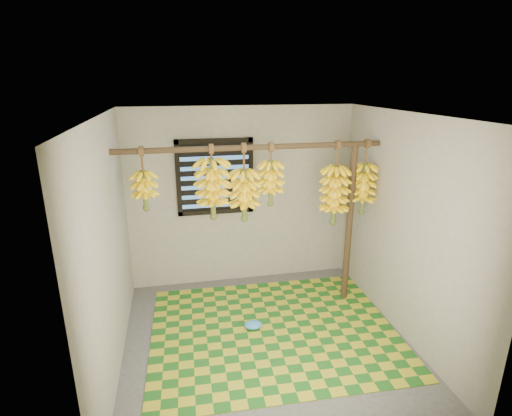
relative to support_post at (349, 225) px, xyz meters
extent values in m
cube|color=#4B4B4B|center=(-1.20, -0.70, -1.00)|extent=(3.00, 3.00, 0.01)
cube|color=silver|center=(-1.20, -0.70, 1.40)|extent=(3.00, 3.00, 0.01)
cube|color=gray|center=(-1.20, 0.80, 0.20)|extent=(3.00, 0.01, 2.40)
cube|color=gray|center=(-2.71, -0.70, 0.20)|extent=(0.01, 3.00, 2.40)
cube|color=gray|center=(0.30, -0.70, 0.20)|extent=(0.01, 3.00, 2.40)
cube|color=black|center=(-1.55, 0.78, 0.50)|extent=(1.00, 0.04, 1.00)
cylinder|color=#473220|center=(-1.20, 0.00, 1.00)|extent=(3.00, 0.06, 0.06)
cylinder|color=#473220|center=(0.00, 0.00, 0.00)|extent=(0.08, 0.08, 2.00)
cube|color=#1D5C1B|center=(-1.07, -0.52, -0.99)|extent=(2.77, 2.25, 0.01)
ellipsoid|color=#398FD6|center=(-1.29, -0.44, -0.95)|extent=(0.22, 0.17, 0.09)
cylinder|color=brown|center=(-2.38, 0.00, 0.90)|extent=(0.02, 0.02, 0.26)
cylinder|color=#4C5923|center=(-2.38, 0.00, 0.60)|extent=(0.05, 0.05, 0.40)
cylinder|color=brown|center=(-1.66, 0.00, 0.95)|extent=(0.02, 0.02, 0.16)
cylinder|color=#4C5923|center=(-1.66, 0.00, 0.57)|extent=(0.06, 0.06, 0.65)
cylinder|color=brown|center=(-1.31, 0.00, 0.88)|extent=(0.02, 0.02, 0.30)
cylinder|color=#4C5923|center=(-1.31, 0.00, 0.48)|extent=(0.06, 0.06, 0.55)
cylinder|color=brown|center=(-1.00, 0.00, 0.92)|extent=(0.02, 0.02, 0.21)
cylinder|color=#4C5923|center=(-1.00, 0.00, 0.61)|extent=(0.05, 0.05, 0.49)
cylinder|color=brown|center=(-0.22, 0.00, 0.88)|extent=(0.02, 0.02, 0.30)
cylinder|color=#4C5923|center=(-0.22, 0.00, 0.42)|extent=(0.06, 0.06, 0.68)
cylinder|color=brown|center=(0.15, 0.00, 0.89)|extent=(0.02, 0.02, 0.29)
cylinder|color=#4C5923|center=(0.15, 0.00, 0.48)|extent=(0.05, 0.05, 0.59)
camera|label=1|loc=(-2.05, -4.27, 1.71)|focal=28.00mm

